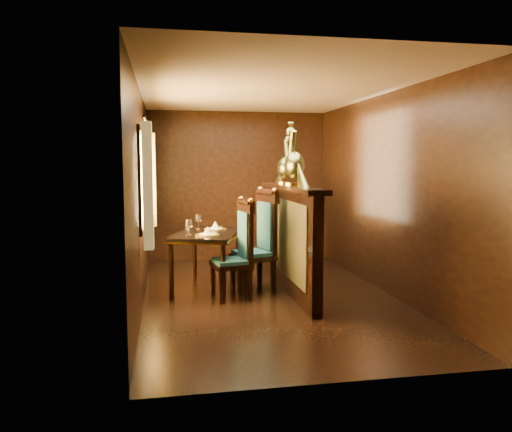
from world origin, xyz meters
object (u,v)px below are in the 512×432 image
object	(u,v)px
dining_table	(207,238)
peacock_right	(285,158)
chair_left	(240,246)
chair_right	(262,237)
peacock_left	(294,153)

from	to	relation	value
dining_table	peacock_right	distance (m)	1.45
chair_left	chair_right	distance (m)	0.44
chair_left	chair_right	size ratio (longest dim) A/B	0.92
chair_right	peacock_left	world-z (taller)	peacock_left
chair_left	peacock_left	world-z (taller)	peacock_left
chair_left	dining_table	bearing A→B (deg)	116.39
chair_left	peacock_left	distance (m)	1.30
dining_table	peacock_left	distance (m)	1.56
dining_table	chair_left	xyz separation A→B (m)	(0.36, -0.48, -0.04)
chair_right	peacock_right	world-z (taller)	peacock_right
chair_left	peacock_left	size ratio (longest dim) A/B	1.56
dining_table	chair_left	distance (m)	0.60
peacock_left	peacock_right	world-z (taller)	peacock_left
chair_right	peacock_left	xyz separation A→B (m)	(0.35, -0.29, 1.06)
chair_left	peacock_right	distance (m)	1.34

